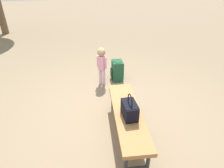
{
  "coord_description": "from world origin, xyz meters",
  "views": [
    {
      "loc": [
        -2.78,
        0.65,
        2.19
      ],
      "look_at": [
        0.18,
        -0.0,
        0.45
      ],
      "focal_mm": 30.19,
      "sensor_mm": 36.0,
      "label": 1
    }
  ],
  "objects": [
    {
      "name": "park_bench",
      "position": [
        -0.66,
        -0.05,
        0.39
      ],
      "size": [
        1.63,
        0.56,
        0.45
      ],
      "color": "#9E6B3D",
      "rests_on": "ground"
    },
    {
      "name": "child_standing",
      "position": [
        1.02,
        0.05,
        0.58
      ],
      "size": [
        0.18,
        0.2,
        0.87
      ],
      "color": "#E5B2C6",
      "rests_on": "ground"
    },
    {
      "name": "ground_plane",
      "position": [
        0.0,
        0.0,
        0.0
      ],
      "size": [
        40.0,
        40.0,
        0.0
      ],
      "primitive_type": "plane",
      "color": "#7F6B51",
      "rests_on": "ground"
    },
    {
      "name": "backpack_small",
      "position": [
        0.42,
        -0.18,
        0.14
      ],
      "size": [
        0.19,
        0.17,
        0.28
      ],
      "color": "black",
      "rests_on": "ground"
    },
    {
      "name": "handbag",
      "position": [
        -0.78,
        -0.04,
        0.58
      ],
      "size": [
        0.32,
        0.19,
        0.37
      ],
      "color": "black",
      "rests_on": "park_bench"
    },
    {
      "name": "backpack_large",
      "position": [
        1.14,
        -0.34,
        0.27
      ],
      "size": [
        0.34,
        0.31,
        0.55
      ],
      "color": "#1E4C2D",
      "rests_on": "ground"
    }
  ]
}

